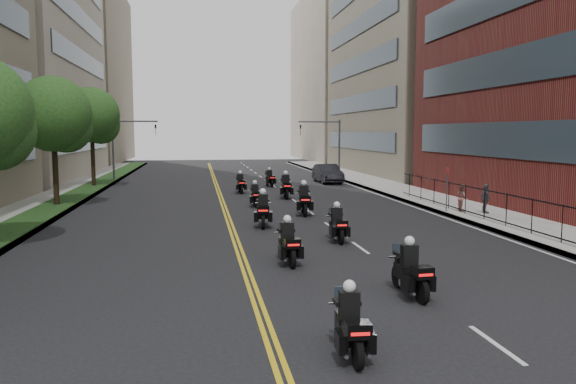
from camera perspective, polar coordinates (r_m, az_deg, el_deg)
name	(u,v)px	position (r m, az deg, el deg)	size (l,w,h in m)	color
ground	(348,354)	(11.81, 6.14, -16.03)	(160.00, 160.00, 0.00)	black
sidewalk_right	(423,197)	(38.80, 13.58, -0.51)	(4.00, 90.00, 0.15)	gray
sidewalk_left	(47,204)	(36.95, -23.27, -1.17)	(4.00, 90.00, 0.15)	gray
grass_strip	(61,203)	(36.75, -22.06, -1.00)	(2.00, 90.00, 0.04)	black
building_right_tan	(426,33)	(64.30, 13.84, 15.41)	(15.11, 28.00, 30.00)	gray
building_right_far	(351,78)	(92.25, 6.41, 11.42)	(15.00, 28.00, 26.00)	gray
building_left_far	(66,74)	(90.98, -21.59, 11.11)	(16.00, 28.00, 26.00)	gray
iron_fence	(519,213)	(26.73, 22.39, -1.95)	(0.05, 28.00, 1.50)	black
street_trees	(28,118)	(30.27, -24.87, 6.86)	(4.40, 38.40, 7.98)	black
traffic_signal_right	(330,140)	(54.01, 4.25, 5.32)	(4.09, 0.20, 5.60)	#3F3F44
traffic_signal_left	(124,140)	(52.97, -16.35, 5.08)	(4.09, 0.20, 5.60)	#3F3F44
motorcycle_0	(350,327)	(11.51, 6.35, -13.44)	(0.50, 2.06, 1.52)	black
motorcycle_1	(411,273)	(15.70, 12.38, -8.03)	(0.54, 2.22, 1.64)	black
motorcycle_2	(288,245)	(19.06, 0.01, -5.37)	(0.52, 2.23, 1.64)	black
motorcycle_3	(337,226)	(22.96, 5.03, -3.44)	(0.51, 2.20, 1.62)	black
motorcycle_4	(263,212)	(26.45, -2.55, -2.00)	(0.69, 2.43, 1.79)	black
motorcycle_5	(304,201)	(30.17, 1.64, -0.94)	(0.72, 2.52, 1.86)	black
motorcycle_6	(255,196)	(33.61, -3.36, -0.42)	(0.48, 2.11, 1.56)	black
motorcycle_7	(286,187)	(37.60, -0.22, 0.46)	(0.64, 2.52, 1.86)	black
motorcycle_8	(240,184)	(41.06, -4.86, 0.80)	(0.53, 2.21, 1.63)	black
motorcycle_9	(270,179)	(45.80, -1.87, 1.34)	(0.62, 2.13, 1.57)	black
parked_sedan	(328,173)	(49.24, 4.04, 1.89)	(1.72, 4.95, 1.63)	black
pedestrian_b	(462,198)	(31.86, 17.30, -0.57)	(0.71, 0.55, 1.47)	#995D53
pedestrian_c	(486,199)	(31.48, 19.43, -0.63)	(0.92, 0.38, 1.57)	#424148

